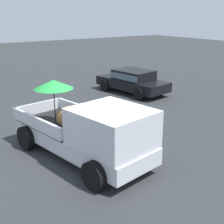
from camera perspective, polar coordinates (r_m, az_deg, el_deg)
The scene contains 3 objects.
ground_plane at distance 10.05m, azimuth -5.60°, elevation -8.16°, with size 80.00×80.00×0.00m, color #2D3033.
pickup_truck_main at distance 9.33m, azimuth -4.15°, elevation -3.68°, with size 5.28×2.88×2.39m.
parked_sedan_far at distance 17.58m, azimuth 3.87°, elevation 5.93°, with size 4.50×2.42×1.33m.
Camera 1 is at (7.90, -4.36, 4.43)m, focal length 49.14 mm.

